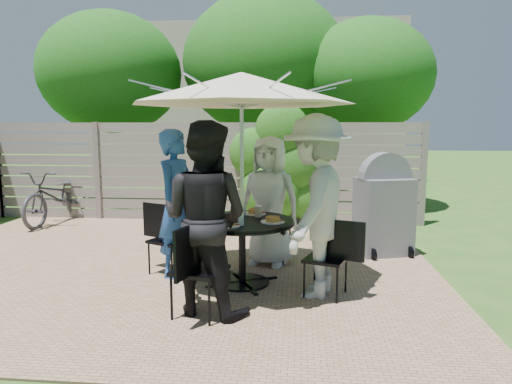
# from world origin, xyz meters

# --- Properties ---
(backyard_envelope) EXTENTS (60.00, 60.00, 5.00)m
(backyard_envelope) POSITION_xyz_m (0.09, 10.29, 2.61)
(backyard_envelope) COLOR #2B591C
(backyard_envelope) RESTS_ON ground
(patio_table) EXTENTS (1.42, 1.42, 0.74)m
(patio_table) POSITION_xyz_m (1.19, -0.39, 0.52)
(patio_table) COLOR black
(patio_table) RESTS_ON ground
(umbrella) EXTENTS (3.01, 3.01, 2.33)m
(umbrella) POSITION_xyz_m (1.19, -0.39, 2.16)
(umbrella) COLOR silver
(umbrella) RESTS_ON ground
(chair_back) EXTENTS (0.52, 0.69, 0.91)m
(chair_back) POSITION_xyz_m (1.48, 0.53, 0.27)
(chair_back) COLOR black
(chair_back) RESTS_ON ground
(person_back) EXTENTS (0.93, 0.74, 1.65)m
(person_back) POSITION_xyz_m (1.44, 0.40, 0.83)
(person_back) COLOR silver
(person_back) RESTS_ON ground
(chair_left) EXTENTS (0.64, 0.54, 0.85)m
(chair_left) POSITION_xyz_m (0.27, -0.10, 0.25)
(chair_left) COLOR black
(chair_left) RESTS_ON ground
(person_left) EXTENTS (0.59, 0.73, 1.74)m
(person_left) POSITION_xyz_m (0.40, -0.15, 0.87)
(person_left) COLOR #234C99
(person_left) RESTS_ON ground
(chair_front) EXTENTS (0.53, 0.69, 0.91)m
(chair_front) POSITION_xyz_m (0.90, -1.31, 0.27)
(chair_front) COLOR black
(chair_front) RESTS_ON ground
(person_front) EXTENTS (1.05, 0.92, 1.82)m
(person_front) POSITION_xyz_m (0.94, -1.19, 0.91)
(person_front) COLOR black
(person_front) RESTS_ON ground
(chair_right) EXTENTS (0.63, 0.51, 0.83)m
(chair_right) POSITION_xyz_m (2.11, -0.68, 0.25)
(chair_right) COLOR black
(chair_right) RESTS_ON ground
(person_right) EXTENTS (1.04, 1.38, 1.89)m
(person_right) POSITION_xyz_m (1.98, -0.64, 0.95)
(person_right) COLOR #B3B4AF
(person_right) RESTS_ON ground
(plate_back) EXTENTS (0.26, 0.26, 0.06)m
(plate_back) POSITION_xyz_m (1.30, -0.05, 0.77)
(plate_back) COLOR white
(plate_back) RESTS_ON patio_table
(plate_left) EXTENTS (0.26, 0.26, 0.06)m
(plate_left) POSITION_xyz_m (0.85, -0.29, 0.77)
(plate_left) COLOR white
(plate_left) RESTS_ON patio_table
(plate_front) EXTENTS (0.26, 0.26, 0.06)m
(plate_front) POSITION_xyz_m (1.08, -0.74, 0.77)
(plate_front) COLOR white
(plate_front) RESTS_ON patio_table
(plate_right) EXTENTS (0.26, 0.26, 0.06)m
(plate_right) POSITION_xyz_m (1.54, -0.50, 0.77)
(plate_right) COLOR white
(plate_right) RESTS_ON patio_table
(glass_back) EXTENTS (0.07, 0.07, 0.14)m
(glass_back) POSITION_xyz_m (1.17, -0.11, 0.81)
(glass_back) COLOR silver
(glass_back) RESTS_ON patio_table
(glass_left) EXTENTS (0.07, 0.07, 0.14)m
(glass_left) POSITION_xyz_m (0.91, -0.42, 0.81)
(glass_left) COLOR silver
(glass_left) RESTS_ON patio_table
(glass_front) EXTENTS (0.07, 0.07, 0.14)m
(glass_front) POSITION_xyz_m (1.21, -0.67, 0.81)
(glass_front) COLOR silver
(glass_front) RESTS_ON patio_table
(syrup_jug) EXTENTS (0.09, 0.09, 0.16)m
(syrup_jug) POSITION_xyz_m (1.15, -0.33, 0.82)
(syrup_jug) COLOR #59280C
(syrup_jug) RESTS_ON patio_table
(coffee_cup) EXTENTS (0.08, 0.08, 0.12)m
(coffee_cup) POSITION_xyz_m (1.35, -0.21, 0.80)
(coffee_cup) COLOR #C6B293
(coffee_cup) RESTS_ON patio_table
(bicycle) EXTENTS (0.82, 1.94, 1.00)m
(bicycle) POSITION_xyz_m (-2.61, 2.60, 0.50)
(bicycle) COLOR #333338
(bicycle) RESTS_ON ground
(bbq_grill) EXTENTS (0.82, 0.71, 1.42)m
(bbq_grill) POSITION_xyz_m (2.97, 1.01, 0.65)
(bbq_grill) COLOR #5D5D62
(bbq_grill) RESTS_ON ground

